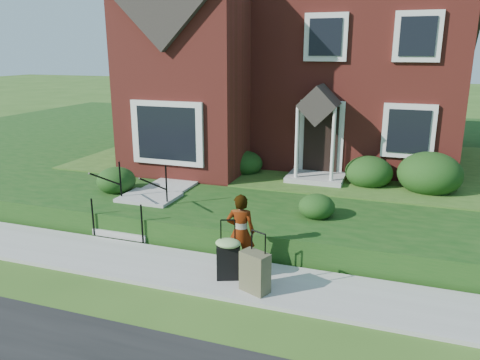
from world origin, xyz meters
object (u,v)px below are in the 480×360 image
at_px(woman, 241,232).
at_px(suitcase_olive, 255,272).
at_px(front_steps, 140,209).
at_px(suitcase_black, 228,256).

bearing_deg(woman, suitcase_olive, 115.52).
relative_size(front_steps, suitcase_black, 1.74).
distance_m(suitcase_black, suitcase_olive, 0.70).
bearing_deg(suitcase_olive, front_steps, 171.87).
bearing_deg(front_steps, suitcase_olive, -31.34).
xyz_separation_m(woman, suitcase_olive, (0.54, -0.77, -0.39)).
bearing_deg(suitcase_olive, suitcase_black, 177.64).
bearing_deg(woman, suitcase_black, 70.42).
bearing_deg(suitcase_black, woman, 58.52).
relative_size(front_steps, woman, 1.31).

